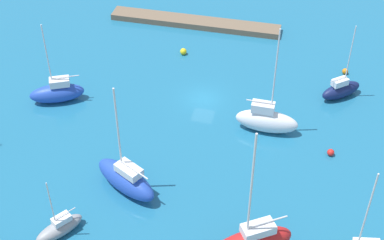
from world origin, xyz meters
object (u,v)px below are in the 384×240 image
object	(u,v)px
sailboat_white_lone_north	(266,120)
mooring_buoy_red	(331,152)
sailboat_blue_off_beacon	(126,179)
sailboat_navy_far_north	(341,89)
pier_dock	(195,22)
sailboat_gray_mid_basin	(60,228)
mooring_buoy_orange	(345,71)
sailboat_blue_east_end	(57,92)
mooring_buoy_yellow	(183,51)

from	to	relation	value
sailboat_white_lone_north	mooring_buoy_red	xyz separation A→B (m)	(-7.01, 2.37, -1.10)
sailboat_blue_off_beacon	sailboat_navy_far_north	world-z (taller)	sailboat_blue_off_beacon
sailboat_navy_far_north	pier_dock	bearing A→B (deg)	109.14
sailboat_gray_mid_basin	mooring_buoy_orange	size ratio (longest dim) A/B	9.05
sailboat_white_lone_north	sailboat_blue_east_end	size ratio (longest dim) A/B	1.26
sailboat_white_lone_north	mooring_buoy_red	world-z (taller)	sailboat_white_lone_north
mooring_buoy_yellow	pier_dock	bearing A→B (deg)	-88.27
sailboat_blue_off_beacon	mooring_buoy_orange	distance (m)	31.62
pier_dock	sailboat_navy_far_north	xyz separation A→B (m)	(-20.06, 12.21, 0.65)
sailboat_blue_off_beacon	sailboat_white_lone_north	size ratio (longest dim) A/B	0.94
pier_dock	sailboat_blue_off_beacon	bearing A→B (deg)	91.08
mooring_buoy_yellow	mooring_buoy_red	world-z (taller)	mooring_buoy_yellow
mooring_buoy_orange	mooring_buoy_yellow	bearing A→B (deg)	0.75
sailboat_gray_mid_basin	mooring_buoy_yellow	bearing A→B (deg)	-150.72
sailboat_gray_mid_basin	sailboat_blue_east_end	bearing A→B (deg)	-119.96
sailboat_gray_mid_basin	sailboat_blue_east_end	size ratio (longest dim) A/B	0.66
sailboat_blue_off_beacon	mooring_buoy_yellow	size ratio (longest dim) A/B	14.09
pier_dock	sailboat_gray_mid_basin	bearing A→B (deg)	84.86
pier_dock	sailboat_navy_far_north	bearing A→B (deg)	148.67
sailboat_navy_far_north	mooring_buoy_orange	distance (m)	4.98
mooring_buoy_red	sailboat_blue_east_end	bearing A→B (deg)	-4.05
sailboat_white_lone_north	mooring_buoy_orange	distance (m)	15.21
sailboat_white_lone_north	mooring_buoy_orange	world-z (taller)	sailboat_white_lone_north
pier_dock	mooring_buoy_red	distance (m)	29.75
sailboat_blue_off_beacon	sailboat_gray_mid_basin	distance (m)	7.67
sailboat_blue_off_beacon	sailboat_blue_east_end	world-z (taller)	sailboat_blue_off_beacon
sailboat_blue_east_end	mooring_buoy_yellow	world-z (taller)	sailboat_blue_east_end
mooring_buoy_orange	sailboat_white_lone_north	bearing A→B (deg)	57.78
pier_dock	sailboat_white_lone_north	world-z (taller)	sailboat_white_lone_north
sailboat_blue_east_end	mooring_buoy_yellow	bearing A→B (deg)	-157.52
sailboat_blue_off_beacon	mooring_buoy_orange	bearing A→B (deg)	-100.27
pier_dock	sailboat_blue_off_beacon	world-z (taller)	sailboat_blue_off_beacon
pier_dock	sailboat_gray_mid_basin	world-z (taller)	sailboat_gray_mid_basin
mooring_buoy_yellow	sailboat_gray_mid_basin	bearing A→B (deg)	83.18
mooring_buoy_red	mooring_buoy_orange	bearing A→B (deg)	-94.07
sailboat_blue_off_beacon	sailboat_blue_east_end	distance (m)	16.64
sailboat_blue_off_beacon	mooring_buoy_yellow	bearing A→B (deg)	-60.28
sailboat_blue_off_beacon	sailboat_navy_far_north	xyz separation A→B (m)	(-19.46, -19.61, -0.35)
pier_dock	mooring_buoy_yellow	bearing A→B (deg)	91.73
sailboat_gray_mid_basin	sailboat_navy_far_north	size ratio (longest dim) A/B	0.70
sailboat_gray_mid_basin	pier_dock	bearing A→B (deg)	-149.04
pier_dock	mooring_buoy_orange	distance (m)	21.79
mooring_buoy_red	sailboat_blue_off_beacon	bearing A→B (deg)	26.28
sailboat_white_lone_north	sailboat_blue_east_end	xyz separation A→B (m)	(23.88, 0.19, -0.25)
pier_dock	sailboat_blue_east_end	xyz separation A→B (m)	(11.43, 20.32, 0.81)
sailboat_gray_mid_basin	mooring_buoy_red	size ratio (longest dim) A/B	8.95
sailboat_blue_off_beacon	mooring_buoy_yellow	world-z (taller)	sailboat_blue_off_beacon
sailboat_blue_off_beacon	mooring_buoy_orange	size ratio (longest dim) A/B	16.32
sailboat_blue_off_beacon	sailboat_navy_far_north	bearing A→B (deg)	-105.94
sailboat_navy_far_north	sailboat_blue_east_end	xyz separation A→B (m)	(31.49, 8.11, 0.16)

